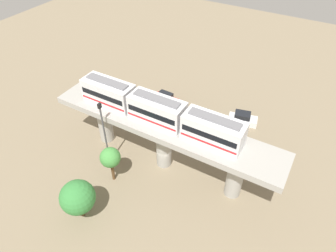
{
  "coord_description": "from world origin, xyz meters",
  "views": [
    {
      "loc": [
        -22.63,
        -13.69,
        29.49
      ],
      "look_at": [
        2.5,
        0.85,
        4.16
      ],
      "focal_mm": 32.03,
      "sensor_mm": 36.0,
      "label": 1
    }
  ],
  "objects_px": {
    "signal_post": "(104,132)",
    "parked_car_red": "(165,99)",
    "parked_car_black": "(200,116)",
    "parked_car_white": "(243,119)",
    "tree_mid_lot": "(110,158)",
    "train": "(157,110)",
    "tree_near_viaduct": "(78,197)"
  },
  "relations": [
    {
      "from": "train",
      "to": "tree_near_viaduct",
      "type": "bearing_deg",
      "value": 164.87
    },
    {
      "from": "parked_car_red",
      "to": "parked_car_black",
      "type": "bearing_deg",
      "value": -96.71
    },
    {
      "from": "train",
      "to": "parked_car_black",
      "type": "height_order",
      "value": "train"
    },
    {
      "from": "parked_car_red",
      "to": "tree_mid_lot",
      "type": "distance_m",
      "value": 17.35
    },
    {
      "from": "train",
      "to": "tree_near_viaduct",
      "type": "relative_size",
      "value": 3.98
    },
    {
      "from": "train",
      "to": "tree_mid_lot",
      "type": "relative_size",
      "value": 4.03
    },
    {
      "from": "parked_car_white",
      "to": "signal_post",
      "type": "xyz_separation_m",
      "value": [
        -16.36,
        12.36,
        4.54
      ]
    },
    {
      "from": "parked_car_black",
      "to": "tree_near_viaduct",
      "type": "relative_size",
      "value": 0.85
    },
    {
      "from": "train",
      "to": "parked_car_white",
      "type": "bearing_deg",
      "value": -28.09
    },
    {
      "from": "train",
      "to": "parked_car_red",
      "type": "relative_size",
      "value": 4.79
    },
    {
      "from": "parked_car_white",
      "to": "signal_post",
      "type": "distance_m",
      "value": 21.0
    },
    {
      "from": "tree_near_viaduct",
      "to": "signal_post",
      "type": "relative_size",
      "value": 0.54
    },
    {
      "from": "tree_near_viaduct",
      "to": "parked_car_black",
      "type": "bearing_deg",
      "value": -10.54
    },
    {
      "from": "parked_car_black",
      "to": "train",
      "type": "bearing_deg",
      "value": 167.19
    },
    {
      "from": "parked_car_red",
      "to": "tree_near_viaduct",
      "type": "xyz_separation_m",
      "value": [
        -22.7,
        -2.66,
        2.51
      ]
    },
    {
      "from": "parked_car_white",
      "to": "parked_car_black",
      "type": "xyz_separation_m",
      "value": [
        -2.55,
        5.92,
        0.0
      ]
    },
    {
      "from": "parked_car_red",
      "to": "parked_car_black",
      "type": "distance_m",
      "value": 6.77
    },
    {
      "from": "train",
      "to": "signal_post",
      "type": "height_order",
      "value": "train"
    },
    {
      "from": "parked_car_black",
      "to": "tree_mid_lot",
      "type": "relative_size",
      "value": 0.86
    },
    {
      "from": "tree_near_viaduct",
      "to": "train",
      "type": "bearing_deg",
      "value": -15.13
    },
    {
      "from": "parked_car_red",
      "to": "tree_near_viaduct",
      "type": "distance_m",
      "value": 22.99
    },
    {
      "from": "parked_car_black",
      "to": "signal_post",
      "type": "bearing_deg",
      "value": 147.65
    },
    {
      "from": "parked_car_red",
      "to": "tree_mid_lot",
      "type": "relative_size",
      "value": 0.84
    },
    {
      "from": "signal_post",
      "to": "parked_car_red",
      "type": "bearing_deg",
      "value": 0.95
    },
    {
      "from": "parked_car_white",
      "to": "parked_car_red",
      "type": "bearing_deg",
      "value": 83.06
    },
    {
      "from": "parked_car_white",
      "to": "tree_mid_lot",
      "type": "xyz_separation_m",
      "value": [
        -18.35,
        10.12,
        3.06
      ]
    },
    {
      "from": "parked_car_red",
      "to": "signal_post",
      "type": "bearing_deg",
      "value": -176.38
    },
    {
      "from": "tree_near_viaduct",
      "to": "tree_mid_lot",
      "type": "relative_size",
      "value": 1.01
    },
    {
      "from": "train",
      "to": "tree_mid_lot",
      "type": "height_order",
      "value": "train"
    },
    {
      "from": "parked_car_white",
      "to": "tree_near_viaduct",
      "type": "relative_size",
      "value": 0.87
    },
    {
      "from": "parked_car_red",
      "to": "parked_car_white",
      "type": "relative_size",
      "value": 0.95
    },
    {
      "from": "parked_car_white",
      "to": "tree_near_viaduct",
      "type": "xyz_separation_m",
      "value": [
        -24.15,
        9.94,
        2.51
      ]
    }
  ]
}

